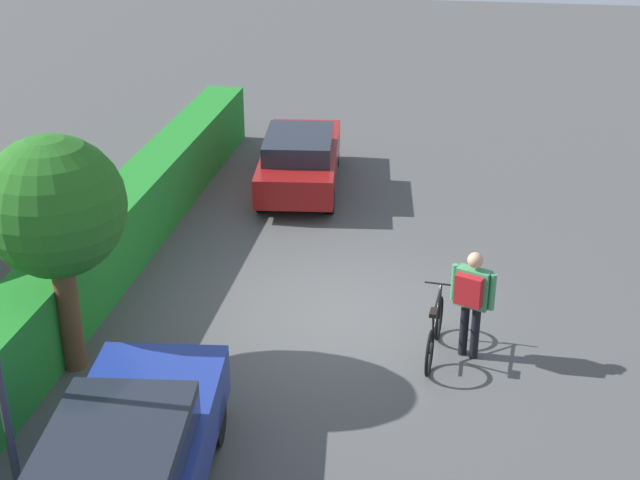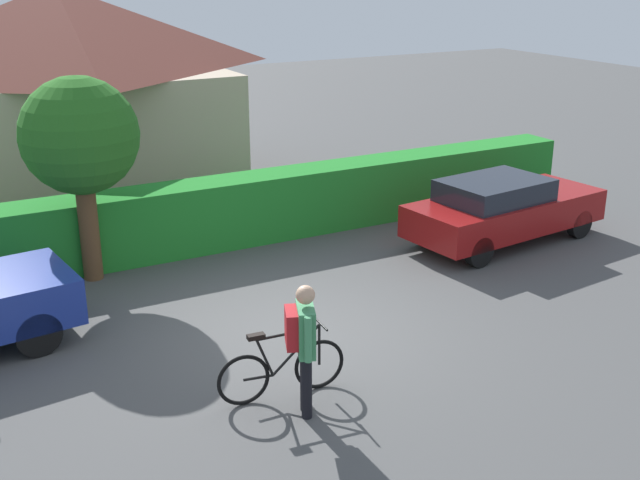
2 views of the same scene
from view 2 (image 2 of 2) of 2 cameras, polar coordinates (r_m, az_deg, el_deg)
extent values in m
plane|color=#4A4A4A|center=(11.92, -1.96, -6.83)|extent=(60.00, 60.00, 0.00)
cube|color=#1F7D26|center=(15.31, -9.14, 1.63)|extent=(17.55, 0.90, 1.30)
cube|color=tan|center=(20.16, -17.64, 7.51)|extent=(7.11, 5.43, 2.81)
pyramid|color=brown|center=(19.84, -18.37, 14.26)|extent=(7.47, 5.70, 1.97)
cylinder|color=black|center=(13.20, -21.42, -3.99)|extent=(0.67, 0.25, 0.66)
cylinder|color=black|center=(11.89, -19.64, -6.38)|extent=(0.67, 0.25, 0.66)
cube|color=maroon|center=(16.00, 13.19, 1.94)|extent=(4.31, 2.04, 0.62)
cube|color=#1E232D|center=(15.60, 12.46, 3.53)|extent=(2.16, 1.62, 0.41)
cylinder|color=black|center=(17.56, 14.53, 2.34)|extent=(0.59, 0.24, 0.58)
cylinder|color=black|center=(16.72, 18.17, 1.12)|extent=(0.59, 0.24, 0.58)
cylinder|color=black|center=(15.60, 7.67, 0.64)|extent=(0.59, 0.24, 0.58)
cylinder|color=black|center=(14.65, 11.40, -0.84)|extent=(0.59, 0.24, 0.58)
torus|color=black|center=(10.38, -0.06, -8.94)|extent=(0.69, 0.11, 0.69)
torus|color=black|center=(10.06, -5.53, -10.01)|extent=(0.69, 0.11, 0.69)
cylinder|color=black|center=(10.14, -1.73, -7.91)|extent=(0.66, 0.10, 0.61)
cylinder|color=black|center=(10.02, -4.01, -8.42)|extent=(0.25, 0.06, 0.57)
cylinder|color=black|center=(9.99, -2.44, -6.79)|extent=(0.80, 0.11, 0.05)
cylinder|color=black|center=(10.12, -4.46, -9.86)|extent=(0.39, 0.07, 0.05)
cylinder|color=black|center=(10.24, -0.06, -7.55)|extent=(0.04, 0.04, 0.57)
cube|color=black|center=(9.85, -4.64, -6.95)|extent=(0.23, 0.12, 0.06)
cylinder|color=black|center=(10.10, -0.06, -5.96)|extent=(0.07, 0.50, 0.03)
cylinder|color=black|center=(9.88, -1.06, -10.01)|extent=(0.13, 0.13, 0.85)
cylinder|color=black|center=(9.73, -0.96, -10.51)|extent=(0.13, 0.13, 0.85)
cube|color=#3F8C59|center=(9.46, -1.04, -6.46)|extent=(0.37, 0.53, 0.60)
sphere|color=tan|center=(9.28, -1.06, -3.97)|extent=(0.23, 0.23, 0.23)
cylinder|color=#3F8C59|center=(9.72, -1.21, -5.62)|extent=(0.09, 0.09, 0.57)
cylinder|color=#3F8C59|center=(9.19, -0.86, -7.18)|extent=(0.09, 0.09, 0.57)
cube|color=#AC191E|center=(9.44, -2.01, -6.34)|extent=(0.30, 0.43, 0.46)
cylinder|color=brown|center=(14.18, -16.32, 1.01)|extent=(0.33, 0.33, 1.96)
sphere|color=#24641D|center=(13.78, -16.94, 7.21)|extent=(1.97, 1.97, 1.97)
camera|label=1|loc=(11.09, -76.48, 14.93)|focal=49.46mm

